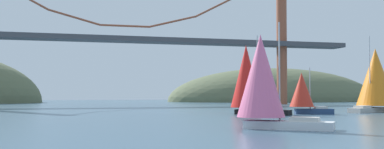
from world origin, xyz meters
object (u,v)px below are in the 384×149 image
Objects in this scene: sailboat_scarlet_sail at (303,92)px; sailboat_pink_spinnaker at (263,80)px; sailboat_red_spinnaker at (247,78)px; sailboat_orange_sail at (375,78)px.

sailboat_pink_spinnaker is at bearing -126.01° from sailboat_scarlet_sail.
sailboat_red_spinnaker reaches higher than sailboat_scarlet_sail.
sailboat_orange_sail is at bearing 3.96° from sailboat_red_spinnaker.
sailboat_orange_sail is 1.79× the size of sailboat_scarlet_sail.
sailboat_pink_spinnaker is at bearing -140.40° from sailboat_orange_sail.
sailboat_red_spinnaker is (-8.34, 1.31, 2.00)m from sailboat_scarlet_sail.
sailboat_scarlet_sail is at bearing 53.99° from sailboat_pink_spinnaker.
sailboat_pink_spinnaker reaches higher than sailboat_scarlet_sail.
sailboat_red_spinnaker is (-23.14, -1.60, -0.26)m from sailboat_orange_sail.
sailboat_red_spinnaker is 26.22m from sailboat_pink_spinnaker.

